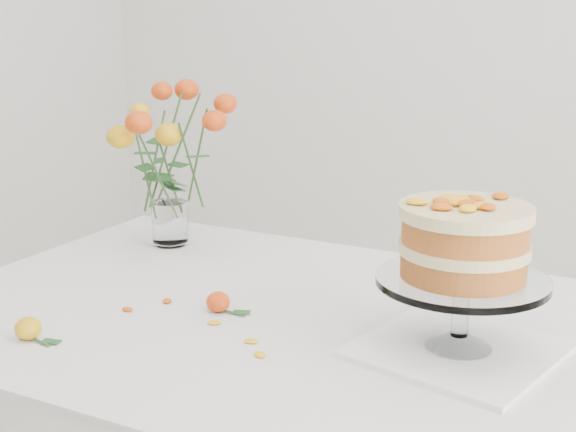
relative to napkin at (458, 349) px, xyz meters
name	(u,v)px	position (x,y,z in m)	size (l,w,h in m)	color
table	(299,358)	(-0.30, 0.01, -0.09)	(1.43, 0.93, 0.76)	tan
napkin	(458,349)	(0.00, 0.00, 0.00)	(0.30, 0.30, 0.01)	white
cake_stand	(464,249)	(0.00, 0.00, 0.17)	(0.28, 0.28, 0.25)	white
rose_vase	(167,142)	(-0.78, 0.28, 0.24)	(0.29, 0.29, 0.42)	white
loose_rose_near	(28,329)	(-0.67, -0.29, 0.01)	(0.08, 0.05, 0.04)	yellow
loose_rose_far	(218,302)	(-0.45, -0.03, 0.01)	(0.08, 0.05, 0.04)	#B91F09
stray_petal_a	(214,323)	(-0.42, -0.09, 0.00)	(0.03, 0.02, 0.00)	#FDB410
stray_petal_b	(251,341)	(-0.32, -0.13, 0.00)	(0.03, 0.02, 0.00)	#FDB410
stray_petal_c	(260,355)	(-0.28, -0.17, 0.00)	(0.03, 0.02, 0.00)	#FDB410
stray_petal_d	(167,301)	(-0.56, -0.04, 0.00)	(0.03, 0.02, 0.00)	#FDB410
stray_petal_e	(127,309)	(-0.60, -0.11, 0.00)	(0.03, 0.02, 0.00)	#FDB410
stray_petal_f	(445,366)	(0.00, -0.07, 0.00)	(0.03, 0.02, 0.00)	#FDB410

